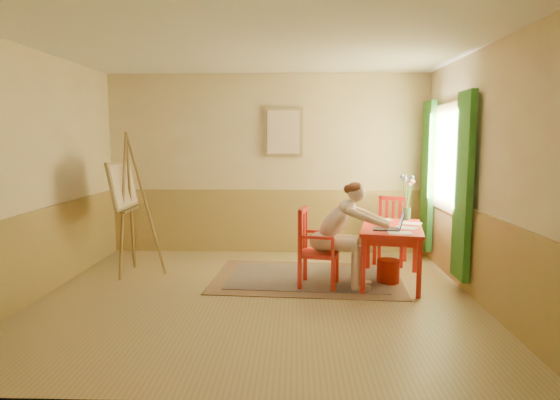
{
  "coord_description": "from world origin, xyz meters",
  "views": [
    {
      "loc": [
        0.44,
        -5.37,
        1.8
      ],
      "look_at": [
        0.25,
        0.55,
        1.05
      ],
      "focal_mm": 31.1,
      "sensor_mm": 36.0,
      "label": 1
    }
  ],
  "objects_px": {
    "chair_left": "(315,248)",
    "laptop": "(391,226)",
    "table": "(392,233)",
    "easel": "(125,191)",
    "figure": "(341,230)",
    "chair_back": "(391,230)"
  },
  "relations": [
    {
      "from": "chair_left",
      "to": "laptop",
      "type": "bearing_deg",
      "value": -2.92
    },
    {
      "from": "chair_left",
      "to": "laptop",
      "type": "relative_size",
      "value": 2.43
    },
    {
      "from": "laptop",
      "to": "chair_left",
      "type": "bearing_deg",
      "value": 177.08
    },
    {
      "from": "table",
      "to": "chair_left",
      "type": "xyz_separation_m",
      "value": [
        -0.96,
        -0.2,
        -0.15
      ]
    },
    {
      "from": "table",
      "to": "easel",
      "type": "xyz_separation_m",
      "value": [
        -3.44,
        0.29,
        0.49
      ]
    },
    {
      "from": "laptop",
      "to": "easel",
      "type": "bearing_deg",
      "value": 170.88
    },
    {
      "from": "table",
      "to": "figure",
      "type": "height_order",
      "value": "figure"
    },
    {
      "from": "table",
      "to": "figure",
      "type": "relative_size",
      "value": 1.02
    },
    {
      "from": "chair_left",
      "to": "laptop",
      "type": "height_order",
      "value": "chair_left"
    },
    {
      "from": "table",
      "to": "chair_left",
      "type": "relative_size",
      "value": 1.36
    },
    {
      "from": "chair_back",
      "to": "laptop",
      "type": "xyz_separation_m",
      "value": [
        -0.25,
        -1.24,
        0.28
      ]
    },
    {
      "from": "figure",
      "to": "easel",
      "type": "bearing_deg",
      "value": 168.91
    },
    {
      "from": "chair_left",
      "to": "chair_back",
      "type": "height_order",
      "value": "chair_left"
    },
    {
      "from": "easel",
      "to": "figure",
      "type": "bearing_deg",
      "value": -11.09
    },
    {
      "from": "chair_left",
      "to": "easel",
      "type": "xyz_separation_m",
      "value": [
        -2.48,
        0.5,
        0.64
      ]
    },
    {
      "from": "chair_back",
      "to": "laptop",
      "type": "bearing_deg",
      "value": -101.26
    },
    {
      "from": "figure",
      "to": "laptop",
      "type": "relative_size",
      "value": 3.24
    },
    {
      "from": "figure",
      "to": "easel",
      "type": "relative_size",
      "value": 0.68
    },
    {
      "from": "chair_left",
      "to": "table",
      "type": "bearing_deg",
      "value": 11.87
    },
    {
      "from": "laptop",
      "to": "easel",
      "type": "distance_m",
      "value": 3.45
    },
    {
      "from": "table",
      "to": "chair_left",
      "type": "distance_m",
      "value": 1.0
    },
    {
      "from": "table",
      "to": "chair_back",
      "type": "distance_m",
      "value": 1.02
    }
  ]
}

